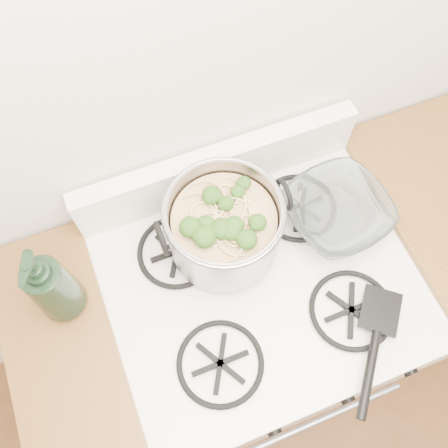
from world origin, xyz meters
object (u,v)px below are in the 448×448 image
at_px(stock_pot, 224,228).
at_px(spatula, 381,310).
at_px(bottle, 49,284).
at_px(glass_bowl, 336,214).
at_px(gas_range, 252,328).

height_order(stock_pot, spatula, stock_pot).
xyz_separation_m(spatula, bottle, (-0.69, 0.30, 0.12)).
height_order(spatula, glass_bowl, glass_bowl).
bearing_deg(spatula, glass_bowl, 126.08).
height_order(gas_range, stock_pot, stock_pot).
bearing_deg(stock_pot, bottle, -179.26).
xyz_separation_m(gas_range, stock_pot, (-0.05, 0.13, 0.58)).
xyz_separation_m(gas_range, glass_bowl, (0.24, 0.09, 0.50)).
distance_m(glass_bowl, bottle, 0.72).
xyz_separation_m(stock_pot, bottle, (-0.41, -0.01, 0.05)).
height_order(gas_range, bottle, bottle).
bearing_deg(stock_pot, glass_bowl, -7.35).
bearing_deg(spatula, stock_pot, 172.08).
bearing_deg(bottle, spatula, -0.97).
distance_m(gas_range, glass_bowl, 0.56).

